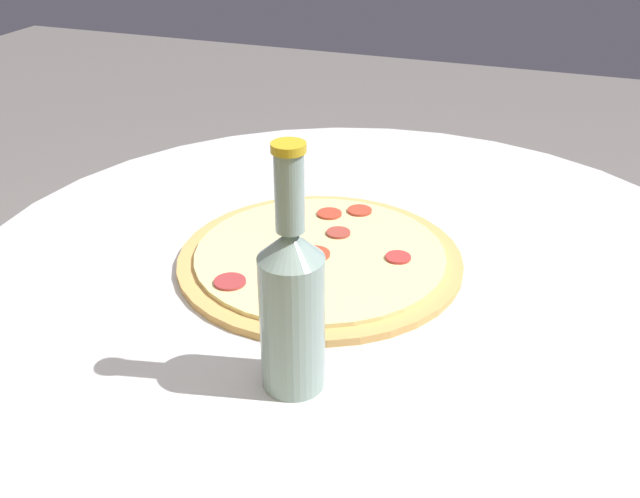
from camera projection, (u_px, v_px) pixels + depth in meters
table at (357, 358)px, 1.02m from camera, size 1.06×1.06×0.76m
pizza at (320, 257)px, 0.94m from camera, size 0.37×0.37×0.02m
beer_bottle at (292, 302)px, 0.68m from camera, size 0.06×0.06×0.26m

